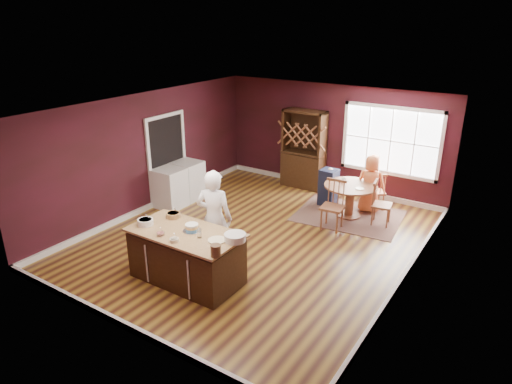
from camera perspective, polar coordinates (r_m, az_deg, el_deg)
room_shell at (r=8.86m, az=0.18°, el=1.99°), size 7.00×7.00×7.00m
window at (r=11.27m, az=16.50°, el=6.14°), size 2.36×0.10×1.66m
doorway at (r=11.18m, az=-11.02°, el=3.98°), size 0.08×1.26×2.13m
kitchen_island at (r=7.90m, az=-8.67°, el=-8.04°), size 1.93×1.01×0.92m
dining_table at (r=10.40m, az=11.69°, el=-0.26°), size 1.17×1.17×0.75m
baker at (r=8.13m, az=-5.24°, el=-3.32°), size 0.76×0.61×1.81m
layer_cake at (r=7.66m, az=-8.02°, el=-4.43°), size 0.31×0.31×0.12m
bowl_blue at (r=8.03m, az=-13.65°, el=-3.67°), size 0.27×0.27×0.10m
bowl_yellow at (r=8.21m, az=-10.30°, el=-2.86°), size 0.25×0.25×0.09m
bowl_pink at (r=7.61m, az=-11.84°, el=-5.16°), size 0.14×0.14×0.05m
bowl_olive at (r=7.37m, az=-10.18°, el=-5.92°), size 0.15×0.15×0.05m
drinking_glass at (r=7.42m, az=-7.11°, el=-5.14°), size 0.08×0.08×0.15m
dinner_plate at (r=7.32m, az=-4.90°, el=-6.02°), size 0.29×0.29×0.02m
white_tub at (r=7.28m, az=-2.64°, el=-5.68°), size 0.35×0.35×0.12m
stoneware_crock at (r=6.84m, az=-5.06°, el=-7.31°), size 0.16×0.16×0.19m
toy_figurine at (r=7.11m, az=-5.19°, el=-6.65°), size 0.04×0.04×0.07m
rug at (r=10.60m, az=11.48°, el=-2.91°), size 2.45×1.98×0.01m
chair_east at (r=10.16m, az=15.49°, el=-1.35°), size 0.46×0.48×1.00m
chair_south at (r=9.71m, az=9.54°, el=-1.65°), size 0.49×0.48×1.08m
chair_north at (r=10.96m, az=14.74°, el=0.20°), size 0.54×0.53×0.93m
seated_woman at (r=10.73m, az=14.16°, el=1.02°), size 0.72×0.52×1.36m
high_chair at (r=10.97m, az=9.04°, el=0.67°), size 0.40×0.40×0.93m
toddler at (r=10.88m, az=8.84°, el=2.45°), size 0.18×0.14×0.26m
table_plate at (r=10.14m, az=12.83°, el=0.43°), size 0.19×0.19×0.01m
table_cup at (r=10.47m, az=10.88°, el=1.48°), size 0.13×0.13×0.09m
hutch at (r=11.93m, az=5.98°, el=5.33°), size 1.11×0.46×2.04m
washer at (r=10.92m, az=-10.71°, el=0.49°), size 0.64×0.62×0.93m
dryer at (r=11.36m, az=-8.51°, el=1.47°), size 0.65×0.63×0.94m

